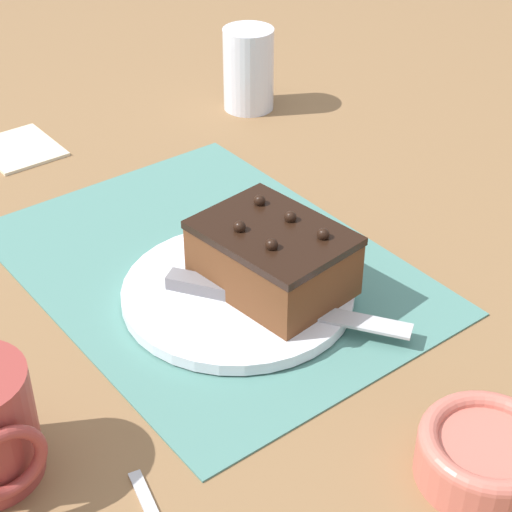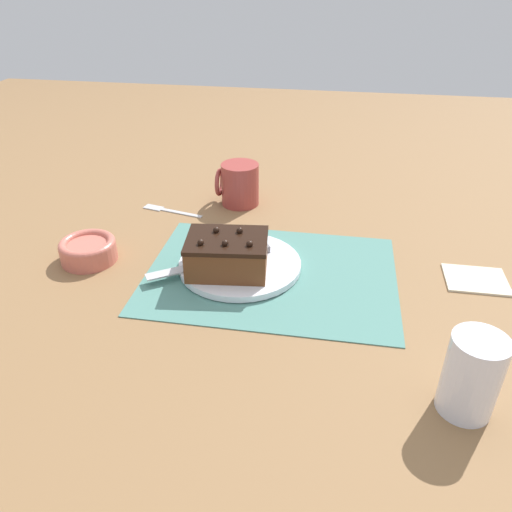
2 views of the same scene
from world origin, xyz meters
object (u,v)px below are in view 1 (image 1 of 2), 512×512
at_px(chocolate_cake, 273,257).
at_px(drinking_glass, 249,69).
at_px(cake_plate, 238,292).
at_px(serving_knife, 245,295).
at_px(small_bowl, 486,454).

distance_m(chocolate_cake, drinking_glass, 0.45).
bearing_deg(cake_plate, drinking_glass, 141.31).
relative_size(cake_plate, serving_knife, 1.08).
bearing_deg(drinking_glass, chocolate_cake, -34.34).
relative_size(cake_plate, small_bowl, 2.14).
height_order(chocolate_cake, serving_knife, chocolate_cake).
relative_size(chocolate_cake, drinking_glass, 1.35).
xyz_separation_m(serving_knife, small_bowl, (0.28, 0.02, 0.00)).
relative_size(chocolate_cake, serving_knife, 0.73).
height_order(chocolate_cake, drinking_glass, drinking_glass).
height_order(cake_plate, chocolate_cake, chocolate_cake).
bearing_deg(serving_knife, cake_plate, -140.64).
distance_m(chocolate_cake, small_bowl, 0.28).
height_order(cake_plate, serving_knife, serving_knife).
bearing_deg(drinking_glass, small_bowl, -22.28).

